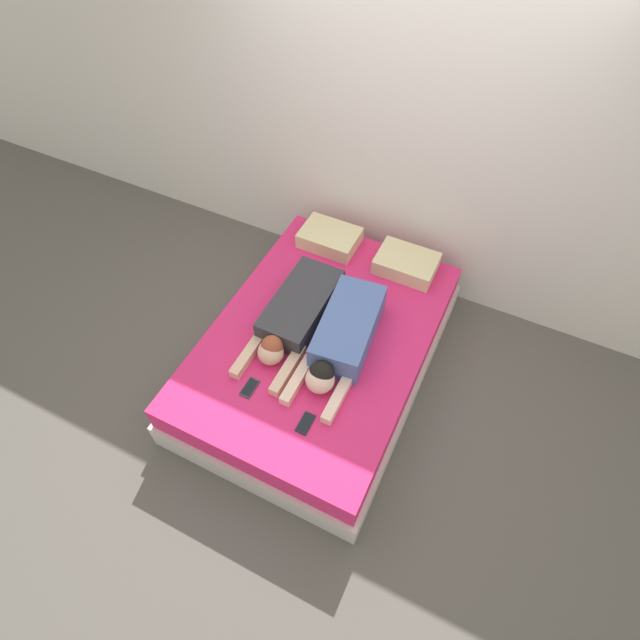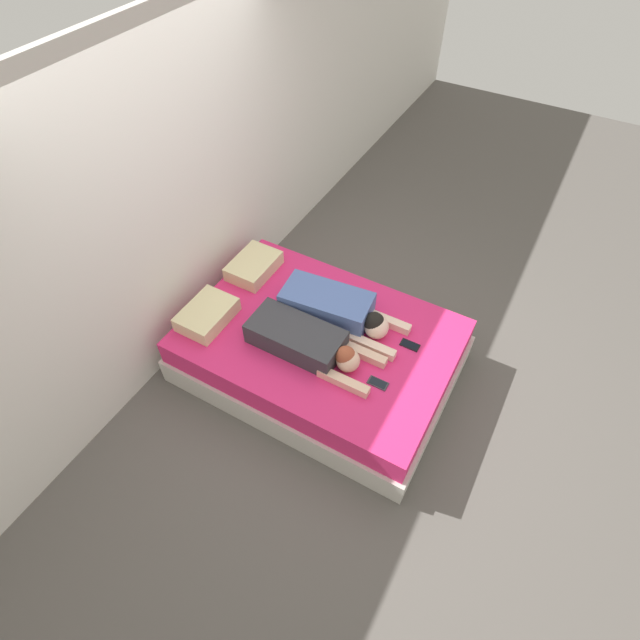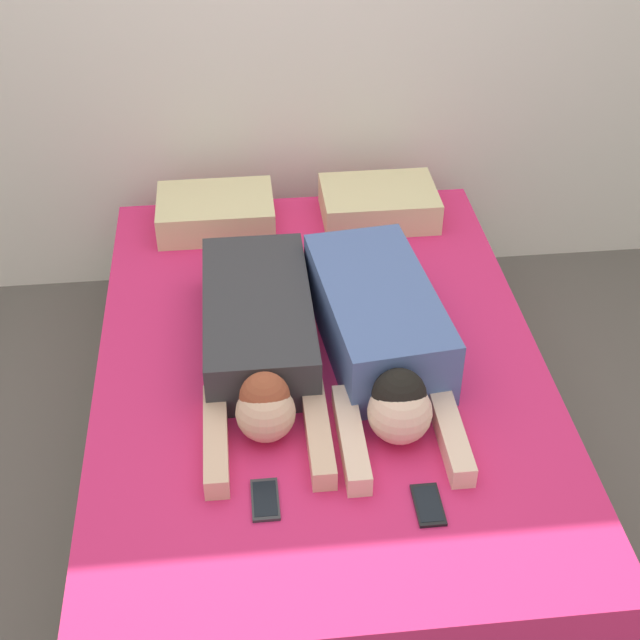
% 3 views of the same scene
% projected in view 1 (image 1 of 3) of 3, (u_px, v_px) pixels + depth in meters
% --- Properties ---
extents(ground_plane, '(12.00, 12.00, 0.00)m').
position_uv_depth(ground_plane, '(320.00, 368.00, 3.95)').
color(ground_plane, '#5B5651').
extents(wall_back, '(12.00, 0.06, 2.60)m').
position_uv_depth(wall_back, '(395.00, 141.00, 3.60)').
color(wall_back, white).
rests_on(wall_back, ground_plane).
extents(bed, '(1.54, 2.17, 0.47)m').
position_uv_depth(bed, '(320.00, 352.00, 3.76)').
color(bed, beige).
rests_on(bed, ground_plane).
extents(pillow_head_left, '(0.46, 0.33, 0.13)m').
position_uv_depth(pillow_head_left, '(330.00, 238.00, 4.08)').
color(pillow_head_left, beige).
rests_on(pillow_head_left, bed).
extents(pillow_head_right, '(0.46, 0.33, 0.13)m').
position_uv_depth(pillow_head_right, '(406.00, 263.00, 3.91)').
color(pillow_head_right, beige).
rests_on(pillow_head_right, bed).
extents(person_left, '(0.37, 1.07, 0.21)m').
position_uv_depth(person_left, '(295.00, 315.00, 3.55)').
color(person_left, '#333338').
rests_on(person_left, bed).
extents(person_right, '(0.42, 1.05, 0.24)m').
position_uv_depth(person_right, '(343.00, 338.00, 3.41)').
color(person_right, '#4C66A5').
rests_on(person_right, bed).
extents(cell_phone_left, '(0.08, 0.15, 0.01)m').
position_uv_depth(cell_phone_left, '(250.00, 388.00, 3.29)').
color(cell_phone_left, '#2D2D33').
rests_on(cell_phone_left, bed).
extents(cell_phone_right, '(0.08, 0.15, 0.01)m').
position_uv_depth(cell_phone_right, '(306.00, 423.00, 3.13)').
color(cell_phone_right, black).
rests_on(cell_phone_right, bed).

